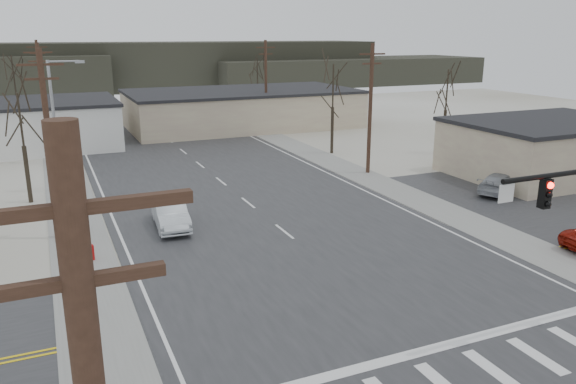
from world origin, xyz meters
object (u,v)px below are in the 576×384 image
sedan_crossing (170,213)px  car_parked_silver (500,183)px  fire_hydrant (92,252)px  car_far_a (148,127)px  car_parked_dark_b (535,168)px  car_far_b (115,106)px

sedan_crossing → car_parked_silver: bearing=-1.2°
fire_hydrant → car_far_a: 36.03m
fire_hydrant → car_parked_dark_b: car_parked_dark_b is taller
car_far_a → car_far_b: 20.59m
sedan_crossing → car_far_a: sedan_crossing is taller
fire_hydrant → car_far_a: bearing=75.7°
sedan_crossing → car_parked_dark_b: size_ratio=1.06×
car_far_a → car_parked_silver: car_far_a is taller
car_parked_silver → car_far_a: bearing=1.0°
car_far_a → car_far_b: bearing=-72.8°
car_parked_dark_b → sedan_crossing: bearing=73.4°
fire_hydrant → sedan_crossing: 5.67m
car_parked_silver → fire_hydrant: bearing=65.4°
fire_hydrant → sedan_crossing: bearing=36.1°
car_far_a → car_far_b: (-0.87, 20.57, 0.02)m
car_far_b → car_parked_silver: 57.43m
car_parked_dark_b → car_parked_silver: (-5.60, -2.28, -0.07)m
car_far_a → car_parked_silver: size_ratio=1.10×
car_far_b → car_parked_silver: car_far_b is taller
car_parked_dark_b → car_parked_silver: car_parked_dark_b is taller
car_parked_silver → car_far_b: bearing=-8.0°
car_far_b → fire_hydrant: bearing=-100.1°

